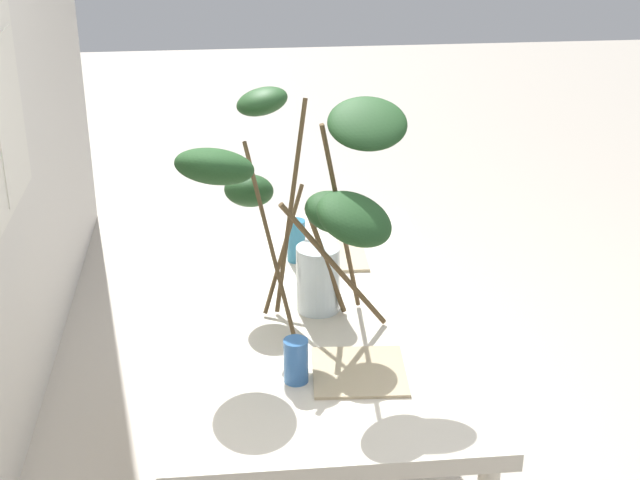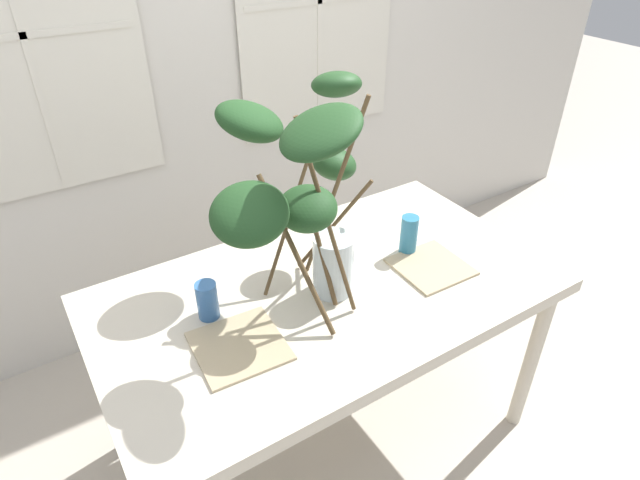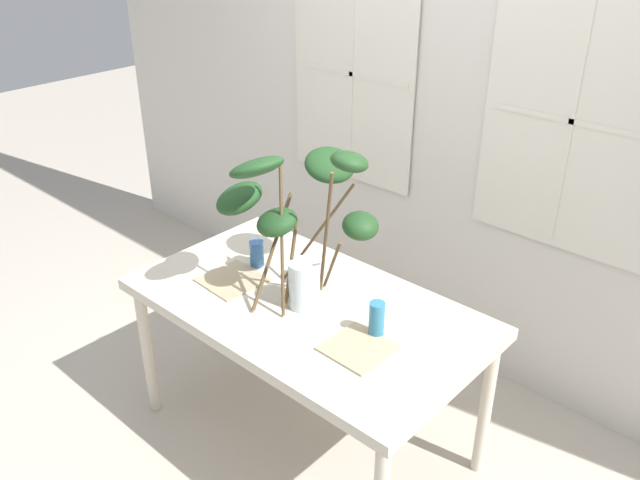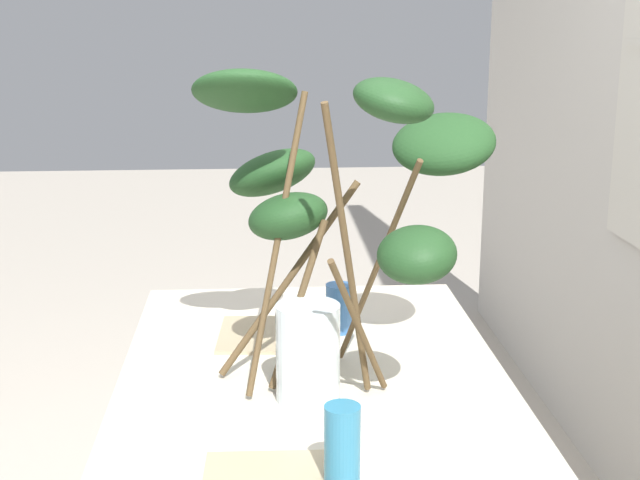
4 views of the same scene
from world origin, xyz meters
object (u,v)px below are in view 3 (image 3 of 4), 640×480
(vase_with_branches, at_px, (298,209))
(plate_square_left, at_px, (232,280))
(dining_table, at_px, (306,316))
(plate_square_right, at_px, (358,348))
(drinking_glass_blue_left, at_px, (257,253))
(drinking_glass_blue_right, at_px, (377,319))

(vase_with_branches, distance_m, plate_square_left, 0.51)
(dining_table, bearing_deg, plate_square_left, -165.81)
(dining_table, relative_size, plate_square_left, 6.05)
(vase_with_branches, distance_m, plate_square_right, 0.61)
(drinking_glass_blue_left, height_order, plate_square_right, drinking_glass_blue_left)
(drinking_glass_blue_right, xyz_separation_m, plate_square_right, (0.01, -0.12, -0.07))
(dining_table, distance_m, plate_square_right, 0.39)
(vase_with_branches, height_order, plate_square_left, vase_with_branches)
(vase_with_branches, distance_m, drinking_glass_blue_left, 0.46)
(plate_square_right, bearing_deg, drinking_glass_blue_left, 166.54)
(plate_square_left, height_order, plate_square_right, same)
(dining_table, distance_m, plate_square_left, 0.38)
(dining_table, height_order, vase_with_branches, vase_with_branches)
(dining_table, distance_m, vase_with_branches, 0.47)
(dining_table, xyz_separation_m, drinking_glass_blue_right, (0.36, 0.02, 0.14))
(vase_with_branches, bearing_deg, drinking_glass_blue_right, -2.53)
(drinking_glass_blue_left, distance_m, plate_square_left, 0.18)
(dining_table, bearing_deg, plate_square_right, -15.34)
(drinking_glass_blue_right, distance_m, plate_square_left, 0.74)
(dining_table, relative_size, plate_square_right, 6.40)
(vase_with_branches, distance_m, drinking_glass_blue_right, 0.54)
(dining_table, height_order, plate_square_right, plate_square_right)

